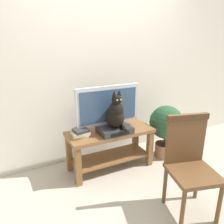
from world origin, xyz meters
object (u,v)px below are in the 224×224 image
tv (108,107)px  wooden_chair (189,159)px  media_box (115,130)px  potted_plant (166,126)px  cat (115,114)px  book_stack (80,133)px  tv_stand (110,142)px

tv → wooden_chair: bearing=-71.7°
media_box → wooden_chair: wooden_chair is taller
tv → potted_plant: size_ratio=1.11×
cat → book_stack: (-0.42, 0.09, -0.21)m
tv_stand → cat: size_ratio=2.35×
tv_stand → media_box: media_box is taller
wooden_chair → book_stack: size_ratio=4.74×
book_stack → potted_plant: (1.25, -0.08, -0.11)m
tv → cat: 0.17m
tv → potted_plant: tv is taller
media_box → wooden_chair: 0.99m
tv → media_box: bearing=-81.9°
tv_stand → tv: tv is taller
cat → wooden_chair: cat is taller
cat → wooden_chair: (0.33, -0.91, -0.24)m
tv → book_stack: (-0.40, -0.07, -0.25)m
wooden_chair → book_stack: 1.26m
media_box → wooden_chair: (0.33, -0.93, -0.02)m
tv → wooden_chair: 1.16m
potted_plant → wooden_chair: bearing=-117.8°
tv → book_stack: tv is taller
media_box → book_stack: (-0.42, 0.08, 0.01)m
cat → book_stack: bearing=167.9°
book_stack → tv: bearing=9.4°
tv_stand → wooden_chair: wooden_chair is taller
tv_stand → tv: bearing=90.0°
media_box → tv: bearing=98.1°
tv → media_box: tv is taller
wooden_chair → potted_plant: (0.49, 0.92, -0.08)m
media_box → cat: 0.22m
tv_stand → potted_plant: 0.85m
wooden_chair → book_stack: wooden_chair is taller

